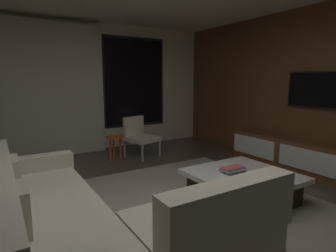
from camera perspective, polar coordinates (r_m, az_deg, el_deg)
floor at (r=3.11m, az=0.25°, el=-19.45°), size 9.20×9.20×0.00m
back_wall_with_window at (r=6.09m, az=-18.75°, el=7.38°), size 6.60×0.30×2.70m
area_rug at (r=3.22m, az=6.83°, el=-18.38°), size 3.20×3.80×0.01m
sectional_couch at (r=2.58m, az=-16.31°, el=-18.96°), size 1.98×2.50×0.82m
coffee_table at (r=3.68m, az=15.00°, el=-11.86°), size 1.16×1.16×0.36m
book_stack_on_coffee_table at (r=3.63m, az=13.04°, el=-8.67°), size 0.30×0.22×0.07m
accent_chair_near_window at (r=5.56m, az=-5.95°, el=-1.74°), size 0.68×0.70×0.78m
side_stool at (r=5.33m, az=-10.77°, el=-3.01°), size 0.32×0.32×0.46m
media_console at (r=4.99m, az=28.16°, el=-6.25°), size 0.46×3.10×0.52m
mounted_tv at (r=5.09m, az=28.21°, el=6.56°), size 0.05×1.01×0.58m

